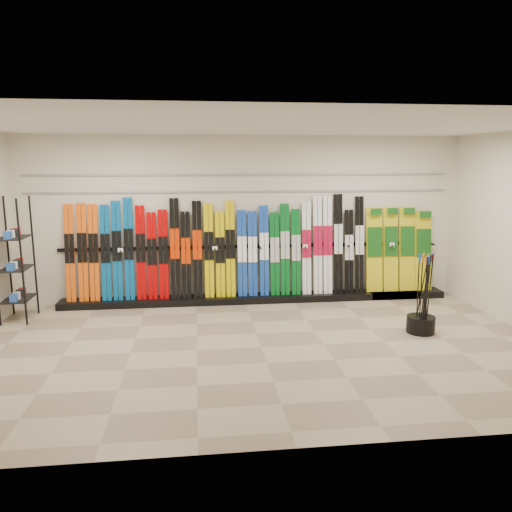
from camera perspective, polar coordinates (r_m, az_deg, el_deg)
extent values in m
plane|color=#85705B|center=(7.05, 0.60, -10.37)|extent=(8.00, 8.00, 0.00)
plane|color=beige|center=(9.11, -1.43, 4.23)|extent=(8.00, 0.00, 8.00)
plane|color=silver|center=(6.58, 0.65, 14.77)|extent=(8.00, 8.00, 0.00)
cube|color=black|center=(9.20, 0.15, -4.85)|extent=(8.00, 0.40, 0.12)
cube|color=#EC560C|center=(9.25, -20.51, 0.30)|extent=(0.17, 0.23, 1.69)
cube|color=#EC560C|center=(9.20, -19.22, 0.38)|extent=(0.17, 0.23, 1.71)
cube|color=#EC560C|center=(9.17, -18.05, 0.35)|extent=(0.17, 0.23, 1.69)
cube|color=#054F8C|center=(9.13, -16.81, 0.34)|extent=(0.17, 0.23, 1.68)
cube|color=#054F8C|center=(9.10, -15.60, 0.57)|extent=(0.17, 0.23, 1.74)
cube|color=#054F8C|center=(9.06, -14.33, 0.77)|extent=(0.17, 0.24, 1.80)
cube|color=#AF0001|center=(9.04, -13.02, 0.37)|extent=(0.17, 0.22, 1.66)
cube|color=#AF0001|center=(9.03, -11.79, 0.01)|extent=(0.17, 0.21, 1.54)
cube|color=#AF0001|center=(9.01, -10.54, 0.18)|extent=(0.17, 0.21, 1.58)
cube|color=black|center=(8.99, -9.25, 0.84)|extent=(0.17, 0.24, 1.78)
cube|color=black|center=(9.00, -8.01, 0.11)|extent=(0.17, 0.21, 1.54)
cube|color=black|center=(8.99, -6.71, 0.74)|extent=(0.17, 0.23, 1.73)
cube|color=#D9C403|center=(8.99, -5.40, 0.62)|extent=(0.17, 0.23, 1.68)
cube|color=#D9C403|center=(9.00, -4.12, 0.19)|extent=(0.17, 0.21, 1.54)
cube|color=#D9C403|center=(9.01, -2.95, 0.83)|extent=(0.17, 0.23, 1.73)
cube|color=#1440AA|center=(9.03, -1.59, 0.30)|extent=(0.17, 0.21, 1.56)
cube|color=#1440AA|center=(9.05, -0.39, 0.27)|extent=(0.17, 0.21, 1.54)
cube|color=#1440AA|center=(9.07, 0.94, 0.61)|extent=(0.17, 0.22, 1.64)
cube|color=#055B1B|center=(9.10, 2.16, 0.24)|extent=(0.17, 0.21, 1.51)
cube|color=#055B1B|center=(9.13, 3.33, 0.74)|extent=(0.17, 0.22, 1.66)
cube|color=#055B1B|center=(9.17, 4.59, 0.45)|extent=(0.17, 0.21, 1.56)
cube|color=white|center=(9.21, 5.80, 0.89)|extent=(0.17, 0.23, 1.69)
cube|color=white|center=(9.26, 7.08, 1.22)|extent=(0.17, 0.24, 1.79)
cube|color=white|center=(9.30, 8.20, 1.24)|extent=(0.17, 0.24, 1.79)
cube|color=black|center=(9.35, 9.37, 1.37)|extent=(0.17, 0.25, 1.83)
cube|color=black|center=(9.42, 10.58, 0.51)|extent=(0.17, 0.21, 1.54)
cube|color=black|center=(9.48, 11.73, 1.27)|extent=(0.17, 0.24, 1.78)
cube|color=gold|center=(9.61, 13.37, 0.67)|extent=(0.31, 0.24, 1.56)
cube|color=gold|center=(9.72, 15.14, 0.73)|extent=(0.29, 0.24, 1.57)
cube|color=gold|center=(9.85, 16.87, 0.75)|extent=(0.30, 0.24, 1.57)
cube|color=gold|center=(9.98, 18.55, 0.58)|extent=(0.32, 0.23, 1.50)
cube|color=black|center=(8.84, -25.83, -0.37)|extent=(0.40, 0.60, 1.99)
cylinder|color=black|center=(7.98, 18.30, -7.42)|extent=(0.42, 0.42, 0.25)
cylinder|color=black|center=(7.92, 19.20, -3.95)|extent=(0.13, 0.13, 1.17)
cylinder|color=black|center=(7.93, 18.38, -3.87)|extent=(0.13, 0.11, 1.17)
cylinder|color=black|center=(7.93, 19.20, -3.93)|extent=(0.04, 0.14, 1.18)
cylinder|color=black|center=(7.78, 18.98, -4.20)|extent=(0.13, 0.16, 1.17)
cylinder|color=black|center=(7.70, 18.74, -4.34)|extent=(0.03, 0.04, 1.18)
cylinder|color=black|center=(7.92, 18.88, -3.92)|extent=(0.05, 0.10, 1.18)
cylinder|color=black|center=(7.69, 18.90, -4.36)|extent=(0.08, 0.06, 1.18)
cylinder|color=black|center=(7.73, 18.65, -4.26)|extent=(0.12, 0.03, 1.18)
cylinder|color=black|center=(7.71, 18.78, -4.31)|extent=(0.11, 0.02, 1.18)
cylinder|color=black|center=(7.84, 18.33, -4.04)|extent=(0.05, 0.10, 1.18)
cylinder|color=black|center=(7.82, 18.00, -4.05)|extent=(0.05, 0.12, 1.18)
cube|color=gray|center=(9.05, -1.43, 7.36)|extent=(7.60, 0.02, 0.03)
cube|color=gray|center=(9.04, -1.44, 9.26)|extent=(7.60, 0.02, 0.03)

